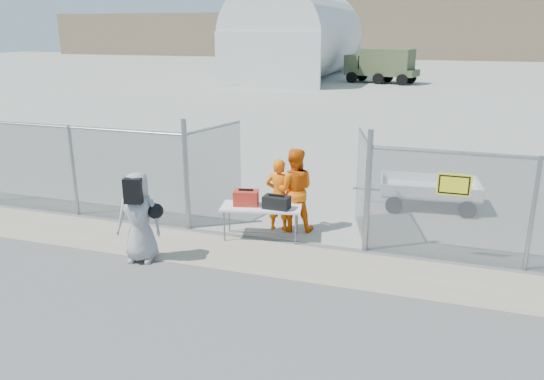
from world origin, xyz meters
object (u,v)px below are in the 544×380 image
(visitor, at_px, (139,217))
(utility_trailer, at_px, (429,193))
(folding_table, at_px, (261,222))
(security_worker_left, at_px, (279,195))
(security_worker_right, at_px, (294,190))

(visitor, height_order, utility_trailer, visitor)
(folding_table, height_order, security_worker_left, security_worker_left)
(security_worker_right, height_order, utility_trailer, security_worker_right)
(security_worker_left, height_order, visitor, visitor)
(security_worker_left, xyz_separation_m, utility_trailer, (3.12, 2.74, -0.44))
(visitor, bearing_deg, utility_trailer, 32.37)
(utility_trailer, bearing_deg, security_worker_left, -144.75)
(security_worker_right, bearing_deg, folding_table, 38.02)
(security_worker_right, xyz_separation_m, visitor, (-2.37, -2.50, -0.05))
(security_worker_left, relative_size, utility_trailer, 0.53)
(folding_table, distance_m, utility_trailer, 4.69)
(security_worker_right, distance_m, utility_trailer, 3.88)
(visitor, bearing_deg, security_worker_left, 36.88)
(security_worker_left, relative_size, visitor, 0.93)
(security_worker_right, relative_size, utility_trailer, 0.60)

